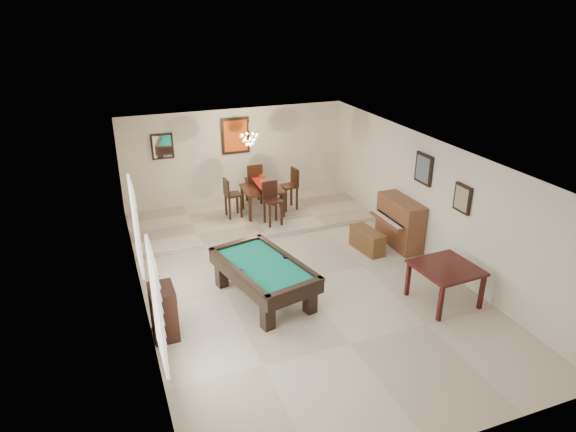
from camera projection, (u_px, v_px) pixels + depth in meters
ground_plane at (299, 280)px, 10.34m from camera, size 6.00×9.00×0.02m
wall_back at (236, 157)px, 13.69m from camera, size 6.00×0.04×2.60m
wall_front at (444, 365)px, 5.96m from camera, size 6.00×0.04×2.60m
wall_left at (138, 245)px, 8.84m from camera, size 0.04×9.00×2.60m
wall_right at (431, 200)px, 10.81m from camera, size 0.04×9.00×2.60m
ceiling at (300, 155)px, 9.32m from camera, size 6.00×9.00×0.04m
dining_step at (251, 217)px, 13.11m from camera, size 6.00×2.50×0.12m
window_left_front at (157, 306)px, 6.92m from camera, size 0.06×1.00×1.70m
window_left_rear at (136, 226)px, 9.33m from camera, size 0.06×1.00×1.70m
pool_table at (264, 282)px, 9.55m from camera, size 1.62×2.36×0.72m
square_table at (444, 284)px, 9.45m from camera, size 1.13×1.13×0.74m
upright_piano at (395, 223)px, 11.55m from camera, size 0.74×1.32×1.10m
piano_bench at (367, 240)px, 11.43m from camera, size 0.46×0.94×0.50m
apothecary_chest at (164, 312)px, 8.47m from camera, size 0.40×0.60×0.90m
dining_table at (262, 198)px, 13.06m from camera, size 1.02×1.02×0.80m
flower_vase at (262, 179)px, 12.85m from camera, size 0.18×0.18×0.26m
dining_chair_south at (273, 204)px, 12.37m from camera, size 0.43×0.43×1.05m
dining_chair_north at (254, 183)px, 13.68m from camera, size 0.44×0.44×1.11m
dining_chair_west at (233, 198)px, 12.81m from camera, size 0.40×0.40×1.02m
dining_chair_east at (289, 189)px, 13.28m from camera, size 0.44×0.44×1.08m
chandelier at (249, 136)px, 12.22m from camera, size 0.44×0.44×0.60m
back_painting at (235, 136)px, 13.42m from camera, size 0.75×0.06×0.95m
back_mirror at (162, 146)px, 12.84m from camera, size 0.55×0.06×0.65m
right_picture_upper at (424, 169)px, 10.82m from camera, size 0.06×0.55×0.65m
right_picture_lower at (463, 199)px, 9.78m from camera, size 0.06×0.45×0.55m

